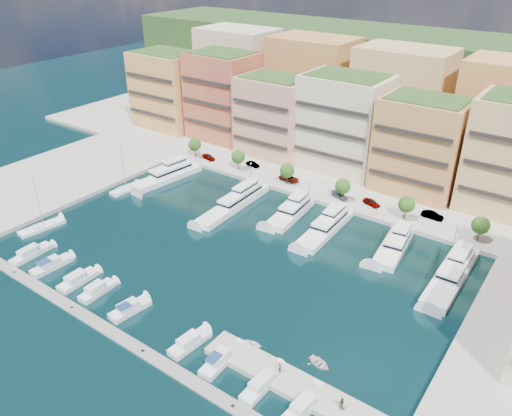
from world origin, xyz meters
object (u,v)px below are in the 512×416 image
Objects in this scene: yacht_5 at (395,244)px; cruiser_4 at (130,309)px; yacht_0 at (168,175)px; car_1 at (253,164)px; yacht_4 at (327,227)px; cruiser_2 at (78,280)px; tender_2 at (319,363)px; car_2 at (289,178)px; tree_0 at (195,145)px; tree_3 at (343,186)px; sailboat_0 at (42,228)px; cruiser_9 at (304,407)px; lamppost_0 at (200,153)px; car_0 at (209,157)px; car_4 at (372,202)px; tree_4 at (407,204)px; yacht_3 at (292,211)px; cruiser_0 at (31,254)px; lamppost_2 at (309,185)px; lamppost_4 at (457,228)px; tree_2 at (287,171)px; person_0 at (280,368)px; car_3 at (340,195)px; person_1 at (341,403)px; sailboat_2 at (125,190)px; car_5 at (432,215)px; cruiser_8 at (263,384)px; yacht_6 at (453,272)px; cruiser_7 at (220,360)px; cruiser_3 at (97,291)px; tender_0 at (251,345)px; cruiser_6 at (190,343)px; tree_1 at (238,157)px; tree_5 at (481,225)px; lamppost_3 at (377,205)px; cruiser_1 at (51,265)px.

yacht_5 is 2.17× the size of cruiser_4.
car_1 is at bearing 50.64° from yacht_0.
yacht_4 reaches higher than cruiser_2.
car_2 is (-38.36, 51.56, 1.38)m from tender_2.
tree_3 is at bearing 0.00° from tree_0.
tree_3 is at bearing 45.80° from sailboat_0.
cruiser_9 is at bearing -64.90° from yacht_4.
lamppost_0 is at bearing 102.00° from car_2.
car_0 is 50.42m from car_4.
car_2 is at bearing 176.64° from tree_4.
cruiser_0 is at bearing -126.55° from yacht_3.
yacht_0 is (-36.94, -12.03, -2.62)m from lamppost_2.
lamppost_4 is (28.00, -2.30, -0.92)m from tree_3.
tree_2 is 1.35× the size of lamppost_0.
tree_0 is 3.22× the size of person_0.
yacht_3 is 14.21m from car_3.
yacht_4 is 10.44× the size of person_1.
yacht_3 is 44.33m from sailboat_2.
cruiser_0 is 2.39× the size of tender_2.
sailboat_0 is (-48.96, -50.35, -4.44)m from tree_3.
sailboat_0 is 67.39m from person_0.
sailboat_0 reaches higher than car_5.
person_1 is (0.56, -53.33, -1.87)m from lamppost_4.
sailboat_2 is at bearing 154.35° from cruiser_8.
car_5 is (13.95, 2.17, 0.04)m from car_4.
car_2 reaches higher than cruiser_4.
yacht_6 reaches higher than cruiser_2.
cruiser_2 is 1.70× the size of car_3.
tree_4 is (16.00, 0.00, 0.00)m from tree_3.
cruiser_7 is (-22.06, -43.16, -0.64)m from yacht_6.
cruiser_8 is 4.86× the size of person_0.
cruiser_3 is at bearing 179.99° from cruiser_9.
person_0 is at bearing 178.18° from car_5.
tender_0 is (-6.14, 5.59, -0.19)m from cruiser_8.
tender_0 is at bearing 34.63° from cruiser_6.
cruiser_0 is (-34.14, -46.05, -0.66)m from yacht_3.
cruiser_8 is 8.31m from tender_0.
yacht_5 is 1.27× the size of sailboat_2.
tree_1 is 31.58m from sailboat_2.
car_5 is at bearing 56.59° from cruiser_3.
car_1 is at bearing 94.01° from cruiser_2.
cruiser_7 is at bearing 170.17° from car_5.
car_4 is at bearing 99.69° from car_5.
tree_5 is 1.35× the size of car_1.
tree_0 is 1.35× the size of lamppost_3.
car_0 is at bearing 131.87° from cruiser_7.
cruiser_9 is at bearing 0.01° from cruiser_2.
sailboat_0 is 3.55× the size of tender_2.
cruiser_1 is at bearing -3.01° from person_1.
tree_2 reaches higher than cruiser_2.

